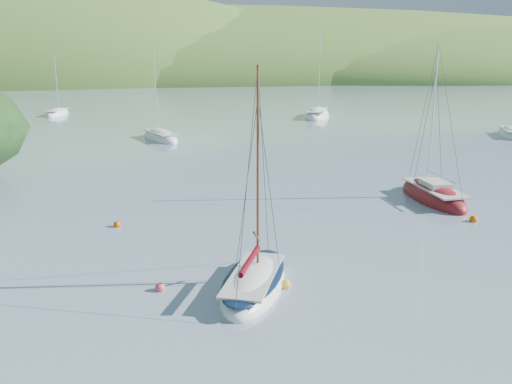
{
  "coord_description": "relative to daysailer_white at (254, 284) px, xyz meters",
  "views": [
    {
      "loc": [
        -4.78,
        -22.45,
        10.35
      ],
      "look_at": [
        -0.46,
        8.0,
        2.27
      ],
      "focal_mm": 40.0,
      "sensor_mm": 36.0,
      "label": 1
    }
  ],
  "objects": [
    {
      "name": "distant_sloop_d",
      "position": [
        34.81,
        37.18,
        -0.05
      ],
      "size": [
        4.79,
        7.5,
        10.09
      ],
      "rotation": [
        0.0,
        0.0,
        -0.35
      ],
      "color": "white",
      "rests_on": "ground"
    },
    {
      "name": "daysailer_white",
      "position": [
        0.0,
        0.0,
        0.0
      ],
      "size": [
        4.6,
        7.05,
        10.18
      ],
      "rotation": [
        0.0,
        0.0,
        -0.36
      ],
      "color": "white",
      "rests_on": "ground"
    },
    {
      "name": "mooring_buoys",
      "position": [
        2.42,
        4.41,
        -0.11
      ],
      "size": [
        21.46,
        10.18,
        0.49
      ],
      "color": "gold",
      "rests_on": "ground"
    },
    {
      "name": "distant_sloop_a",
      "position": [
        -4.81,
        40.37,
        -0.05
      ],
      "size": [
        5.25,
        7.86,
        10.59
      ],
      "rotation": [
        0.0,
        0.0,
        0.39
      ],
      "color": "white",
      "rests_on": "ground"
    },
    {
      "name": "distant_sloop_b",
      "position": [
        17.01,
        56.87,
        -0.02
      ],
      "size": [
        6.24,
        9.67,
        13.02
      ],
      "rotation": [
        0.0,
        0.0,
        -0.36
      ],
      "color": "white",
      "rests_on": "ground"
    },
    {
      "name": "ground",
      "position": [
        1.66,
        -0.19,
        -0.23
      ],
      "size": [
        700.0,
        700.0,
        0.0
      ],
      "primitive_type": "plane",
      "color": "slate",
      "rests_on": "ground"
    },
    {
      "name": "shoreline_hills",
      "position": [
        -8.0,
        172.23,
        -0.23
      ],
      "size": [
        690.0,
        135.0,
        56.0
      ],
      "color": "#3A6727",
      "rests_on": "ground"
    },
    {
      "name": "distant_sloop_c",
      "position": [
        -20.33,
        64.67,
        -0.06
      ],
      "size": [
        3.49,
        6.84,
        9.32
      ],
      "rotation": [
        0.0,
        0.0,
        -0.19
      ],
      "color": "white",
      "rests_on": "ground"
    },
    {
      "name": "sloop_red",
      "position": [
        14.04,
        12.59,
        -0.01
      ],
      "size": [
        3.0,
        7.72,
        11.24
      ],
      "rotation": [
        0.0,
        0.0,
        0.05
      ],
      "color": "maroon",
      "rests_on": "ground"
    }
  ]
}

